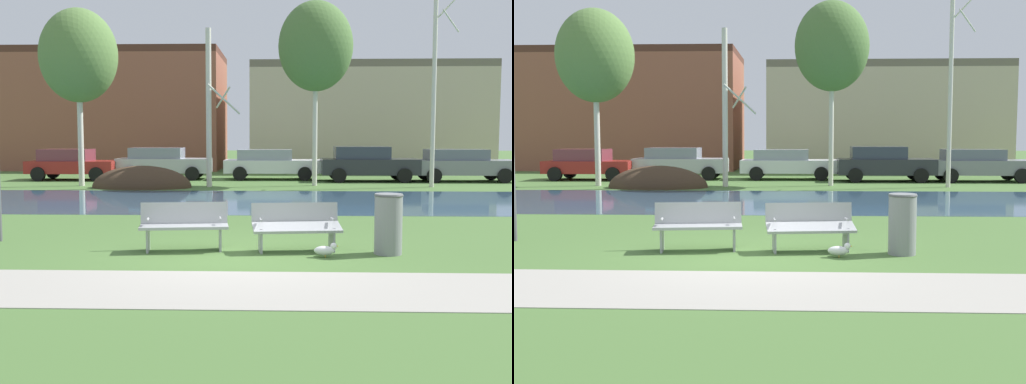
# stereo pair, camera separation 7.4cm
# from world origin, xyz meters

# --- Properties ---
(ground_plane) EXTENTS (120.00, 120.00, 0.00)m
(ground_plane) POSITION_xyz_m (0.00, 10.00, 0.00)
(ground_plane) COLOR #476B33
(paved_path_strip) EXTENTS (60.00, 2.15, 0.01)m
(paved_path_strip) POSITION_xyz_m (0.00, -2.37, 0.01)
(paved_path_strip) COLOR #9E998E
(paved_path_strip) RESTS_ON ground
(river_band) EXTENTS (80.00, 7.14, 0.01)m
(river_band) POSITION_xyz_m (0.00, 9.08, 0.00)
(river_band) COLOR #33516B
(river_band) RESTS_ON ground
(soil_mound) EXTENTS (3.97, 2.42, 1.74)m
(soil_mound) POSITION_xyz_m (-4.75, 13.99, 0.00)
(soil_mound) COLOR #423021
(soil_mound) RESTS_ON ground
(bench_left) EXTENTS (1.66, 0.76, 0.87)m
(bench_left) POSITION_xyz_m (-1.04, 0.50, 0.47)
(bench_left) COLOR #9EA0A3
(bench_left) RESTS_ON ground
(bench_right) EXTENTS (1.66, 0.76, 0.87)m
(bench_right) POSITION_xyz_m (1.01, 0.50, 0.47)
(bench_right) COLOR #9EA0A3
(bench_right) RESTS_ON ground
(trash_bin) EXTENTS (0.51, 0.51, 1.08)m
(trash_bin) POSITION_xyz_m (2.64, 0.27, 0.56)
(trash_bin) COLOR gray
(trash_bin) RESTS_ON ground
(seagull) EXTENTS (0.43, 0.16, 0.26)m
(seagull) POSITION_xyz_m (1.51, -0.07, 0.13)
(seagull) COLOR white
(seagull) RESTS_ON ground
(birch_far_left) EXTENTS (3.13, 3.13, 7.16)m
(birch_far_left) POSITION_xyz_m (-7.39, 14.71, 5.26)
(birch_far_left) COLOR beige
(birch_far_left) RESTS_ON ground
(birch_left) EXTENTS (1.39, 2.14, 6.30)m
(birch_left) POSITION_xyz_m (-2.08, 14.46, 3.17)
(birch_left) COLOR beige
(birch_left) RESTS_ON ground
(birch_center_left) EXTENTS (3.02, 3.02, 7.47)m
(birch_center_left) POSITION_xyz_m (2.16, 15.14, 5.64)
(birch_center_left) COLOR beige
(birch_center_left) RESTS_ON ground
(birch_center) EXTENTS (1.00, 1.75, 9.36)m
(birch_center) POSITION_xyz_m (6.84, 14.62, 4.75)
(birch_center) COLOR beige
(birch_center) RESTS_ON ground
(parked_van_nearest_red) EXTENTS (4.03, 2.10, 1.43)m
(parked_van_nearest_red) POSITION_xyz_m (-8.90, 18.06, 0.76)
(parked_van_nearest_red) COLOR maroon
(parked_van_nearest_red) RESTS_ON ground
(parked_sedan_second_silver) EXTENTS (4.36, 1.98, 1.48)m
(parked_sedan_second_silver) POSITION_xyz_m (-4.78, 18.70, 0.78)
(parked_sedan_second_silver) COLOR #B2B5BC
(parked_sedan_second_silver) RESTS_ON ground
(parked_hatch_third_white) EXTENTS (4.49, 2.04, 1.40)m
(parked_hatch_third_white) POSITION_xyz_m (0.31, 18.72, 0.75)
(parked_hatch_third_white) COLOR silver
(parked_hatch_third_white) RESTS_ON ground
(parked_wagon_fourth_dark) EXTENTS (4.31, 2.12, 1.56)m
(parked_wagon_fourth_dark) POSITION_xyz_m (4.65, 17.67, 0.82)
(parked_wagon_fourth_dark) COLOR #282B30
(parked_wagon_fourth_dark) RESTS_ON ground
(parked_suv_fifth_grey) EXTENTS (4.60, 2.12, 1.44)m
(parked_suv_fifth_grey) POSITION_xyz_m (8.87, 17.70, 0.77)
(parked_suv_fifth_grey) COLOR slate
(parked_suv_fifth_grey) RESTS_ON ground
(building_brick_low) EXTENTS (14.53, 7.47, 7.09)m
(building_brick_low) POSITION_xyz_m (-10.07, 28.26, 3.55)
(building_brick_low) COLOR brown
(building_brick_low) RESTS_ON ground
(building_beige_block) EXTENTS (13.21, 8.04, 6.07)m
(building_beige_block) POSITION_xyz_m (5.73, 27.12, 3.03)
(building_beige_block) COLOR #BCAD8E
(building_beige_block) RESTS_ON ground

